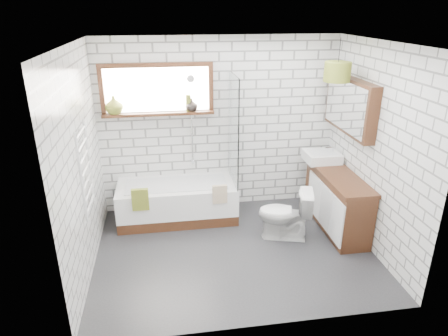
{
  "coord_description": "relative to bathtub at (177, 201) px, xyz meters",
  "views": [
    {
      "loc": [
        -0.78,
        -4.19,
        2.85
      ],
      "look_at": [
        -0.09,
        0.25,
        1.02
      ],
      "focal_mm": 32.0,
      "sensor_mm": 36.0,
      "label": 1
    }
  ],
  "objects": [
    {
      "name": "floor",
      "position": [
        0.66,
        -0.94,
        -0.27
      ],
      "size": [
        3.4,
        2.6,
        0.01
      ],
      "primitive_type": "cube",
      "color": "black",
      "rests_on": "ground"
    },
    {
      "name": "ceiling",
      "position": [
        0.66,
        -0.94,
        2.24
      ],
      "size": [
        3.4,
        2.6,
        0.01
      ],
      "primitive_type": "cube",
      "color": "white",
      "rests_on": "ground"
    },
    {
      "name": "wall_back",
      "position": [
        0.66,
        0.37,
        0.98
      ],
      "size": [
        3.4,
        0.01,
        2.5
      ],
      "primitive_type": "cube",
      "color": "white",
      "rests_on": "ground"
    },
    {
      "name": "wall_front",
      "position": [
        0.66,
        -2.24,
        0.98
      ],
      "size": [
        3.4,
        0.01,
        2.5
      ],
      "primitive_type": "cube",
      "color": "white",
      "rests_on": "ground"
    },
    {
      "name": "wall_left",
      "position": [
        -1.04,
        -0.94,
        0.98
      ],
      "size": [
        0.01,
        2.6,
        2.5
      ],
      "primitive_type": "cube",
      "color": "white",
      "rests_on": "ground"
    },
    {
      "name": "wall_right",
      "position": [
        2.37,
        -0.94,
        0.98
      ],
      "size": [
        0.01,
        2.6,
        2.5
      ],
      "primitive_type": "cube",
      "color": "white",
      "rests_on": "ground"
    },
    {
      "name": "window",
      "position": [
        -0.19,
        0.32,
        1.53
      ],
      "size": [
        1.52,
        0.16,
        0.68
      ],
      "primitive_type": "cube",
      "color": "black",
      "rests_on": "wall_back"
    },
    {
      "name": "towel_radiator",
      "position": [
        -1.0,
        -0.94,
        0.93
      ],
      "size": [
        0.06,
        0.52,
        1.0
      ],
      "primitive_type": "cube",
      "color": "white",
      "rests_on": "wall_left"
    },
    {
      "name": "mirror_cabinet",
      "position": [
        2.28,
        -0.34,
        1.38
      ],
      "size": [
        0.16,
        1.2,
        0.7
      ],
      "primitive_type": "cube",
      "color": "black",
      "rests_on": "wall_right"
    },
    {
      "name": "shower_riser",
      "position": [
        0.26,
        0.32,
        1.08
      ],
      "size": [
        0.02,
        0.02,
        1.3
      ],
      "primitive_type": "cylinder",
      "color": "silver",
      "rests_on": "wall_back"
    },
    {
      "name": "bathtub",
      "position": [
        0.0,
        0.0,
        0.0
      ],
      "size": [
        1.65,
        0.73,
        0.53
      ],
      "primitive_type": "cube",
      "color": "white",
      "rests_on": "floor"
    },
    {
      "name": "shower_screen",
      "position": [
        0.81,
        0.0,
        1.02
      ],
      "size": [
        0.02,
        0.72,
        1.5
      ],
      "primitive_type": "cube",
      "color": "white",
      "rests_on": "bathtub"
    },
    {
      "name": "towel_green",
      "position": [
        -0.49,
        -0.36,
        0.25
      ],
      "size": [
        0.22,
        0.06,
        0.3
      ],
      "primitive_type": "cube",
      "color": "olive",
      "rests_on": "bathtub"
    },
    {
      "name": "towel_beige",
      "position": [
        0.56,
        -0.36,
        0.25
      ],
      "size": [
        0.2,
        0.05,
        0.26
      ],
      "primitive_type": "cube",
      "color": "tan",
      "rests_on": "bathtub"
    },
    {
      "name": "vanity",
      "position": [
        2.14,
        -0.56,
        0.12
      ],
      "size": [
        0.44,
        1.37,
        0.78
      ],
      "primitive_type": "cube",
      "color": "black",
      "rests_on": "floor"
    },
    {
      "name": "basin",
      "position": [
        2.08,
        -0.06,
        0.59
      ],
      "size": [
        0.47,
        0.42,
        0.14
      ],
      "primitive_type": "cube",
      "color": "white",
      "rests_on": "vanity"
    },
    {
      "name": "tap",
      "position": [
        2.24,
        -0.06,
        0.65
      ],
      "size": [
        0.03,
        0.03,
        0.16
      ],
      "primitive_type": "cylinder",
      "rotation": [
        0.0,
        0.0,
        0.18
      ],
      "color": "silver",
      "rests_on": "vanity"
    },
    {
      "name": "toilet",
      "position": [
        1.36,
        -0.73,
        0.08
      ],
      "size": [
        0.56,
        0.76,
        0.69
      ],
      "primitive_type": "imported",
      "rotation": [
        0.0,
        0.0,
        -1.85
      ],
      "color": "white",
      "rests_on": "floor"
    },
    {
      "name": "vase_olive",
      "position": [
        -0.77,
        0.29,
        1.34
      ],
      "size": [
        0.24,
        0.24,
        0.25
      ],
      "primitive_type": "imported",
      "rotation": [
        0.0,
        0.0,
        0.03
      ],
      "color": "olive",
      "rests_on": "window"
    },
    {
      "name": "vase_dark",
      "position": [
        0.27,
        0.29,
        1.3
      ],
      "size": [
        0.19,
        0.19,
        0.18
      ],
      "primitive_type": "imported",
      "rotation": [
        0.0,
        0.0,
        0.13
      ],
      "color": "black",
      "rests_on": "window"
    },
    {
      "name": "bottle",
      "position": [
        0.22,
        0.29,
        1.33
      ],
      "size": [
        0.08,
        0.08,
        0.23
      ],
      "primitive_type": "cylinder",
      "rotation": [
        0.0,
        0.0,
        0.08
      ],
      "color": "olive",
      "rests_on": "window"
    },
    {
      "name": "pendant",
      "position": [
        2.03,
        -0.4,
        1.83
      ],
      "size": [
        0.33,
        0.33,
        0.24
      ],
      "primitive_type": "cylinder",
      "color": "olive",
      "rests_on": "ceiling"
    }
  ]
}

